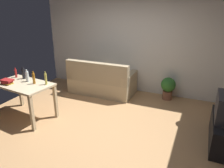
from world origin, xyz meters
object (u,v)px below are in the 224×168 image
at_px(couch, 101,82).
at_px(potted_plant, 168,87).
at_px(bottle_clear, 27,76).
at_px(book_stack, 7,82).
at_px(desk, 24,88).
at_px(bottle_dark, 23,73).
at_px(bottle_squat, 46,79).
at_px(bottle_amber, 34,78).
at_px(bottle_red, 16,73).

relative_size(couch, potted_plant, 2.99).
bearing_deg(bottle_clear, book_stack, -135.27).
height_order(couch, bottle_clear, bottle_clear).
bearing_deg(couch, desk, 63.59).
bearing_deg(bottle_dark, desk, -51.19).
height_order(potted_plant, bottle_dark, bottle_dark).
bearing_deg(bottle_squat, bottle_clear, -178.77).
bearing_deg(bottle_clear, potted_plant, 37.42).
distance_m(bottle_clear, bottle_amber, 0.23).
bearing_deg(potted_plant, bottle_amber, -139.38).
distance_m(desk, bottle_amber, 0.33).
bearing_deg(bottle_amber, desk, -160.13).
distance_m(potted_plant, bottle_clear, 3.31).
bearing_deg(potted_plant, book_stack, -141.80).
height_order(bottle_red, bottle_amber, bottle_amber).
bearing_deg(desk, potted_plant, 46.03).
distance_m(couch, bottle_red, 2.12).
distance_m(bottle_red, bottle_squat, 0.91).
height_order(bottle_amber, book_stack, bottle_amber).
bearing_deg(bottle_amber, bottle_squat, 13.82).
relative_size(bottle_dark, book_stack, 1.05).
bearing_deg(bottle_red, bottle_amber, -13.83).
distance_m(potted_plant, book_stack, 3.69).
xyz_separation_m(potted_plant, bottle_dark, (-2.80, -1.87, 0.55)).
xyz_separation_m(couch, bottle_dark, (-1.09, -1.56, 0.57)).
relative_size(desk, bottle_dark, 4.63).
xyz_separation_m(potted_plant, bottle_clear, (-2.59, -1.98, 0.54)).
bearing_deg(couch, bottle_amber, 68.85).
bearing_deg(desk, book_stack, -145.29).
height_order(bottle_amber, bottle_squat, bottle_squat).
xyz_separation_m(couch, bottle_amber, (-0.67, -1.72, 0.57)).
relative_size(couch, bottle_amber, 6.42).
bearing_deg(potted_plant, bottle_dark, -146.22).
height_order(bottle_clear, bottle_amber, bottle_amber).
xyz_separation_m(couch, bottle_red, (-1.32, -1.56, 0.55)).
height_order(desk, bottle_amber, bottle_amber).
xyz_separation_m(bottle_amber, bottle_squat, (0.25, 0.06, 0.00)).
bearing_deg(couch, potted_plant, -169.64).
distance_m(desk, bottle_squat, 0.55).
bearing_deg(bottle_clear, desk, -94.82).
bearing_deg(bottle_squat, bottle_red, 173.81).
height_order(couch, bottle_dark, bottle_dark).
bearing_deg(desk, bottle_dark, 135.71).
xyz_separation_m(couch, book_stack, (-1.17, -1.95, 0.50)).
height_order(couch, book_stack, couch).
xyz_separation_m(desk, bottle_clear, (0.01, 0.14, 0.22)).
height_order(bottle_dark, bottle_amber, bottle_dark).
relative_size(bottle_amber, book_stack, 1.01).
height_order(couch, bottle_amber, bottle_amber).
bearing_deg(bottle_squat, potted_plant, 42.93).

